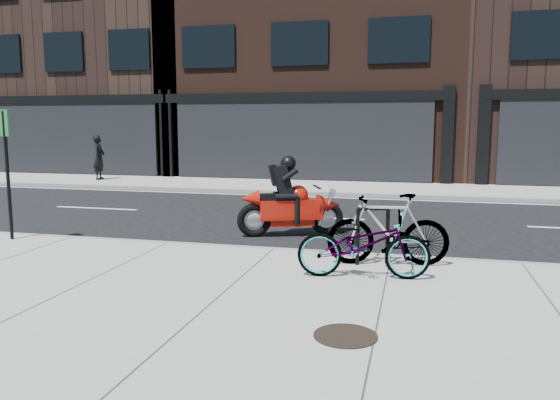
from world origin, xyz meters
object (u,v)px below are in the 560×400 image
(bicycle_front, at_px, (363,244))
(sign_post, at_px, (7,163))
(bike_rack, at_px, (373,231))
(bicycle_rear, at_px, (388,229))
(pedestrian, at_px, (99,157))
(manhole_cover, at_px, (345,336))
(motorcycle, at_px, (295,203))

(bicycle_front, distance_m, sign_post, 6.78)
(bike_rack, distance_m, bicycle_rear, 0.23)
(pedestrian, relative_size, sign_post, 0.71)
(manhole_cover, height_order, sign_post, sign_post)
(bike_rack, relative_size, sign_post, 0.37)
(bike_rack, relative_size, bicycle_rear, 0.49)
(manhole_cover, bearing_deg, bicycle_front, 90.96)
(bicycle_front, bearing_deg, pedestrian, 37.99)
(pedestrian, distance_m, sign_post, 11.05)
(bicycle_rear, bearing_deg, motorcycle, -149.59)
(motorcycle, height_order, pedestrian, pedestrian)
(bicycle_rear, distance_m, pedestrian, 15.37)
(bicycle_rear, height_order, pedestrian, pedestrian)
(sign_post, bearing_deg, motorcycle, 48.88)
(bike_rack, bearing_deg, bicycle_rear, 0.00)
(motorcycle, bearing_deg, manhole_cover, -94.82)
(bicycle_front, xyz_separation_m, pedestrian, (-11.13, 11.06, 0.36))
(bike_rack, bearing_deg, pedestrian, 137.44)
(bike_rack, height_order, pedestrian, pedestrian)
(bicycle_front, height_order, pedestrian, pedestrian)
(bicycle_rear, xyz_separation_m, manhole_cover, (-0.26, -2.99, -0.55))
(motorcycle, height_order, sign_post, sign_post)
(bicycle_front, relative_size, bicycle_rear, 1.00)
(bicycle_front, relative_size, motorcycle, 0.88)
(bicycle_front, distance_m, manhole_cover, 2.25)
(motorcycle, height_order, manhole_cover, motorcycle)
(motorcycle, bearing_deg, bicycle_front, -84.77)
(motorcycle, relative_size, pedestrian, 1.23)
(bike_rack, bearing_deg, sign_post, 178.29)
(bicycle_rear, height_order, manhole_cover, bicycle_rear)
(pedestrian, bearing_deg, bike_rack, -144.99)
(bicycle_front, xyz_separation_m, manhole_cover, (0.04, -2.20, -0.48))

